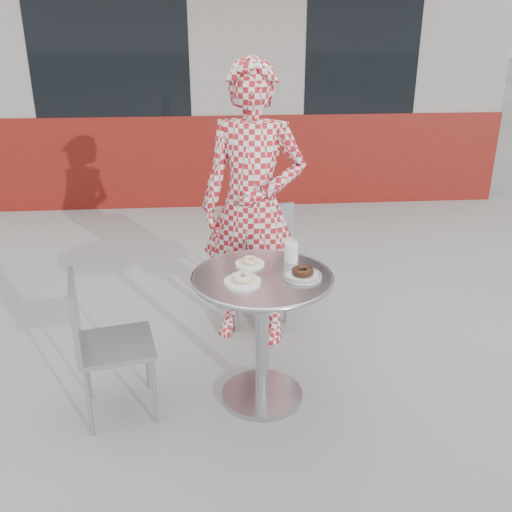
{
  "coord_description": "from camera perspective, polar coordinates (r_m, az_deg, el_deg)",
  "views": [
    {
      "loc": [
        -0.24,
        -2.57,
        1.93
      ],
      "look_at": [
        -0.01,
        0.14,
        0.81
      ],
      "focal_mm": 40.0,
      "sensor_mm": 36.0,
      "label": 1
    }
  ],
  "objects": [
    {
      "name": "chair_far",
      "position": [
        3.93,
        -0.29,
        -2.61
      ],
      "size": [
        0.51,
        0.51,
        0.87
      ],
      "rotation": [
        0.0,
        0.0,
        3.4
      ],
      "color": "#9DA0A4",
      "rests_on": "ground"
    },
    {
      "name": "bistro_table",
      "position": [
        2.96,
        0.64,
        -5.15
      ],
      "size": [
        0.73,
        0.73,
        0.74
      ],
      "rotation": [
        0.0,
        0.0,
        -0.22
      ],
      "color": "silver",
      "rests_on": "ground"
    },
    {
      "name": "plate_near",
      "position": [
        2.8,
        -1.37,
        -2.33
      ],
      "size": [
        0.18,
        0.18,
        0.05
      ],
      "rotation": [
        0.0,
        0.0,
        0.15
      ],
      "color": "white",
      "rests_on": "bistro_table"
    },
    {
      "name": "ground",
      "position": [
        3.22,
        0.36,
        -14.36
      ],
      "size": [
        60.0,
        60.0,
        0.0
      ],
      "primitive_type": "plane",
      "color": "#A6A29D",
      "rests_on": "ground"
    },
    {
      "name": "milk_cup",
      "position": [
        3.03,
        3.55,
        0.49
      ],
      "size": [
        0.08,
        0.08,
        0.13
      ],
      "rotation": [
        0.0,
        0.0,
        -0.42
      ],
      "color": "white",
      "rests_on": "bistro_table"
    },
    {
      "name": "plate_far",
      "position": [
        3.01,
        -0.63,
        -0.6
      ],
      "size": [
        0.15,
        0.15,
        0.04
      ],
      "rotation": [
        0.0,
        0.0,
        0.15
      ],
      "color": "white",
      "rests_on": "bistro_table"
    },
    {
      "name": "chair_left",
      "position": [
        3.11,
        -13.78,
        -11.2
      ],
      "size": [
        0.45,
        0.44,
        0.79
      ],
      "rotation": [
        0.0,
        0.0,
        1.78
      ],
      "color": "#9DA0A4",
      "rests_on": "ground"
    },
    {
      "name": "storefront",
      "position": [
        8.14,
        -3.34,
        19.3
      ],
      "size": [
        6.02,
        4.55,
        3.0
      ],
      "color": "gray",
      "rests_on": "ground"
    },
    {
      "name": "seated_person",
      "position": [
        3.48,
        -0.33,
        4.88
      ],
      "size": [
        0.74,
        0.6,
        1.76
      ],
      "primitive_type": "imported",
      "rotation": [
        0.0,
        0.0,
        -0.32
      ],
      "color": "#AA1A23",
      "rests_on": "ground"
    },
    {
      "name": "plate_checker",
      "position": [
        2.87,
        4.69,
        -1.8
      ],
      "size": [
        0.2,
        0.2,
        0.05
      ],
      "rotation": [
        0.0,
        0.0,
        -0.29
      ],
      "color": "white",
      "rests_on": "bistro_table"
    }
  ]
}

